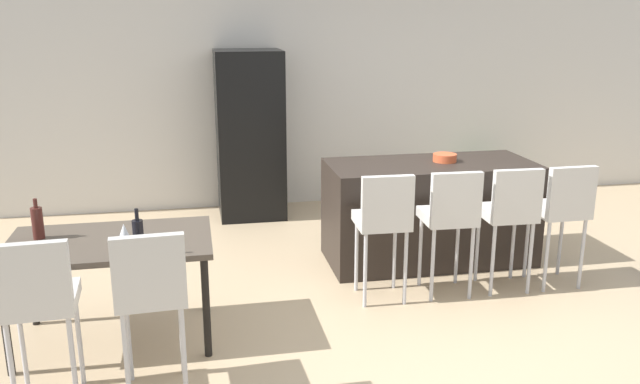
# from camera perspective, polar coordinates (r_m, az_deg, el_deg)

# --- Properties ---
(ground_plane) EXTENTS (10.00, 10.00, 0.00)m
(ground_plane) POSITION_cam_1_polar(r_m,az_deg,el_deg) (5.46, 7.70, -8.66)
(ground_plane) COLOR tan
(back_wall) EXTENTS (10.00, 0.12, 2.90)m
(back_wall) POSITION_cam_1_polar(r_m,az_deg,el_deg) (7.78, 1.27, 9.74)
(back_wall) COLOR beige
(back_wall) RESTS_ON ground_plane
(kitchen_island) EXTENTS (1.86, 0.82, 0.92)m
(kitchen_island) POSITION_cam_1_polar(r_m,az_deg,el_deg) (6.04, 9.55, -1.72)
(kitchen_island) COLOR black
(kitchen_island) RESTS_ON ground_plane
(bar_chair_left) EXTENTS (0.41, 0.41, 1.05)m
(bar_chair_left) POSITION_cam_1_polar(r_m,az_deg,el_deg) (5.04, 5.60, -2.19)
(bar_chair_left) COLOR beige
(bar_chair_left) RESTS_ON ground_plane
(bar_chair_middle) EXTENTS (0.42, 0.42, 1.05)m
(bar_chair_middle) POSITION_cam_1_polar(r_m,az_deg,el_deg) (5.22, 11.37, -1.80)
(bar_chair_middle) COLOR beige
(bar_chair_middle) RESTS_ON ground_plane
(bar_chair_right) EXTENTS (0.42, 0.42, 1.05)m
(bar_chair_right) POSITION_cam_1_polar(r_m,az_deg,el_deg) (5.43, 16.33, -1.45)
(bar_chair_right) COLOR beige
(bar_chair_right) RESTS_ON ground_plane
(bar_chair_far) EXTENTS (0.40, 0.40, 1.05)m
(bar_chair_far) POSITION_cam_1_polar(r_m,az_deg,el_deg) (5.66, 20.49, -1.16)
(bar_chair_far) COLOR beige
(bar_chair_far) RESTS_ON ground_plane
(dining_table) EXTENTS (1.35, 0.83, 0.74)m
(dining_table) POSITION_cam_1_polar(r_m,az_deg,el_deg) (4.64, -17.91, -4.82)
(dining_table) COLOR #4C4238
(dining_table) RESTS_ON ground_plane
(dining_chair_near) EXTENTS (0.42, 0.42, 1.05)m
(dining_chair_near) POSITION_cam_1_polar(r_m,az_deg,el_deg) (3.97, -23.51, -8.41)
(dining_chair_near) COLOR beige
(dining_chair_near) RESTS_ON ground_plane
(dining_chair_far) EXTENTS (0.42, 0.42, 1.05)m
(dining_chair_far) POSITION_cam_1_polar(r_m,az_deg,el_deg) (3.88, -14.62, -8.14)
(dining_chair_far) COLOR beige
(dining_chair_far) RESTS_ON ground_plane
(wine_bottle_near) EXTENTS (0.07, 0.07, 0.31)m
(wine_bottle_near) POSITION_cam_1_polar(r_m,az_deg,el_deg) (4.23, -15.64, -3.83)
(wine_bottle_near) COLOR black
(wine_bottle_near) RESTS_ON dining_table
(wine_bottle_far) EXTENTS (0.08, 0.08, 0.28)m
(wine_bottle_far) POSITION_cam_1_polar(r_m,az_deg,el_deg) (4.78, -23.53, -2.47)
(wine_bottle_far) COLOR #471E19
(wine_bottle_far) RESTS_ON dining_table
(wine_glass_left) EXTENTS (0.07, 0.07, 0.17)m
(wine_glass_left) POSITION_cam_1_polar(r_m,az_deg,el_deg) (4.36, -16.80, -3.31)
(wine_glass_left) COLOR silver
(wine_glass_left) RESTS_ON dining_table
(refrigerator) EXTENTS (0.72, 0.68, 1.84)m
(refrigerator) POSITION_cam_1_polar(r_m,az_deg,el_deg) (7.26, -6.17, 5.03)
(refrigerator) COLOR black
(refrigerator) RESTS_ON ground_plane
(fruit_bowl) EXTENTS (0.21, 0.21, 0.07)m
(fruit_bowl) POSITION_cam_1_polar(r_m,az_deg,el_deg) (5.99, 10.88, 2.97)
(fruit_bowl) COLOR #C6512D
(fruit_bowl) RESTS_ON kitchen_island
(potted_plant) EXTENTS (0.36, 0.36, 0.56)m
(potted_plant) POSITION_cam_1_polar(r_m,az_deg,el_deg) (8.16, 14.78, 1.47)
(potted_plant) COLOR #38383D
(potted_plant) RESTS_ON ground_plane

